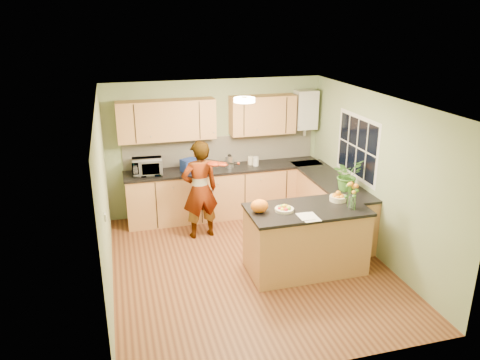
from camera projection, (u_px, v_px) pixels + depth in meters
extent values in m
plane|color=#582C19|center=(249.00, 266.00, 7.07)|extent=(4.50, 4.50, 0.00)
cube|color=silver|center=(251.00, 101.00, 6.23)|extent=(4.00, 4.50, 0.02)
cube|color=gray|center=(216.00, 147.00, 8.69)|extent=(4.00, 0.02, 2.50)
cube|color=gray|center=(315.00, 266.00, 4.61)|extent=(4.00, 0.02, 2.50)
cube|color=gray|center=(104.00, 202.00, 6.15)|extent=(0.02, 4.50, 2.50)
cube|color=gray|center=(375.00, 176.00, 7.15)|extent=(0.02, 4.50, 2.50)
cube|color=#B17746|center=(225.00, 192.00, 8.71)|extent=(3.60, 0.60, 0.90)
cube|color=black|center=(225.00, 169.00, 8.55)|extent=(3.64, 0.62, 0.04)
cube|color=#B17746|center=(329.00, 206.00, 8.11)|extent=(0.60, 2.20, 0.90)
cube|color=black|center=(331.00, 180.00, 7.95)|extent=(0.62, 2.24, 0.04)
cube|color=beige|center=(221.00, 150.00, 8.72)|extent=(3.60, 0.02, 0.52)
cube|color=#B17746|center=(167.00, 120.00, 8.11)|extent=(1.70, 0.34, 0.70)
cube|color=#B17746|center=(262.00, 115.00, 8.55)|extent=(1.20, 0.34, 0.70)
cube|color=silver|center=(305.00, 110.00, 8.75)|extent=(0.40, 0.30, 0.72)
cylinder|color=silver|center=(304.00, 130.00, 8.89)|extent=(0.06, 0.06, 0.20)
cube|color=silver|center=(357.00, 147.00, 7.59)|extent=(0.01, 1.30, 1.05)
cube|color=black|center=(357.00, 147.00, 7.59)|extent=(0.01, 1.18, 0.92)
cube|color=silver|center=(105.00, 217.00, 5.59)|extent=(0.02, 0.09, 0.09)
cylinder|color=#FFEABF|center=(244.00, 100.00, 6.52)|extent=(0.30, 0.30, 0.06)
cylinder|color=silver|center=(244.00, 98.00, 6.51)|extent=(0.10, 0.10, 0.02)
cube|color=#B17746|center=(306.00, 241.00, 6.82)|extent=(1.67, 0.84, 0.94)
cube|color=black|center=(307.00, 210.00, 6.66)|extent=(1.71, 0.88, 0.04)
cylinder|color=beige|center=(284.00, 210.00, 6.55)|extent=(0.27, 0.27, 0.04)
cylinder|color=beige|center=(338.00, 198.00, 6.91)|extent=(0.25, 0.25, 0.07)
cylinder|color=silver|center=(352.00, 202.00, 6.60)|extent=(0.10, 0.10, 0.20)
ellipsoid|color=orange|center=(260.00, 206.00, 6.49)|extent=(0.29, 0.27, 0.19)
cube|color=silver|center=(309.00, 217.00, 6.35)|extent=(0.23, 0.31, 0.01)
imported|color=#E8B58E|center=(200.00, 190.00, 7.74)|extent=(0.66, 0.48, 1.68)
imported|color=silver|center=(147.00, 167.00, 8.13)|extent=(0.53, 0.37, 0.28)
cube|color=navy|center=(189.00, 165.00, 8.33)|extent=(0.33, 0.30, 0.22)
cylinder|color=silver|center=(230.00, 162.00, 8.53)|extent=(0.15, 0.15, 0.21)
sphere|color=black|center=(229.00, 154.00, 8.48)|extent=(0.08, 0.08, 0.08)
cylinder|color=beige|center=(250.00, 161.00, 8.69)|extent=(0.12, 0.12, 0.15)
cylinder|color=silver|center=(256.00, 161.00, 8.63)|extent=(0.14, 0.14, 0.17)
imported|color=#407C29|center=(347.00, 175.00, 7.38)|extent=(0.56, 0.52, 0.51)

